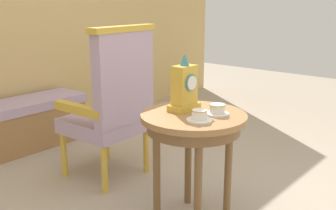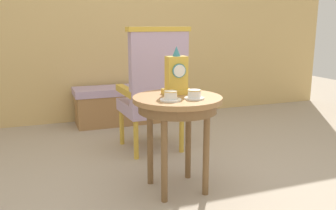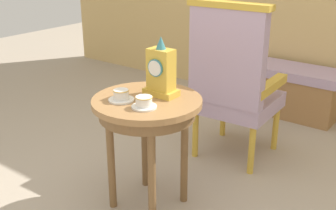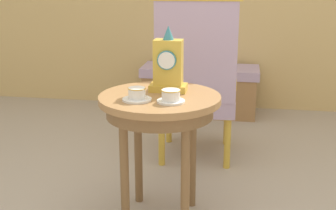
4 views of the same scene
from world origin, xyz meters
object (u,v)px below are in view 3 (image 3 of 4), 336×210
teacup_right (144,103)px  armchair (233,81)px  teacup_left (121,96)px  mantel_clock (161,72)px  side_table (147,114)px  window_bench (281,88)px

teacup_right → armchair: 0.92m
teacup_left → mantel_clock: mantel_clock is taller
side_table → mantel_clock: bearing=72.8°
side_table → mantel_clock: 0.24m
mantel_clock → window_bench: size_ratio=0.32×
armchair → teacup_right: bearing=-91.6°
teacup_left → window_bench: teacup_left is taller
side_table → teacup_left: 0.18m
armchair → mantel_clock: bearing=-95.8°
teacup_right → mantel_clock: mantel_clock is taller
teacup_right → window_bench: 2.06m
side_table → window_bench: size_ratio=0.64×
teacup_right → window_bench: size_ratio=0.13×
window_bench → armchair: bearing=-86.1°
side_table → teacup_left: size_ratio=4.80×
side_table → teacup_left: bearing=-130.4°
mantel_clock → window_bench: bearing=90.1°
mantel_clock → window_bench: 1.89m
teacup_left → teacup_right: (0.17, -0.00, 0.00)m
side_table → mantel_clock: size_ratio=2.02×
side_table → window_bench: side_table is taller
side_table → window_bench: (0.03, 1.89, -0.37)m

